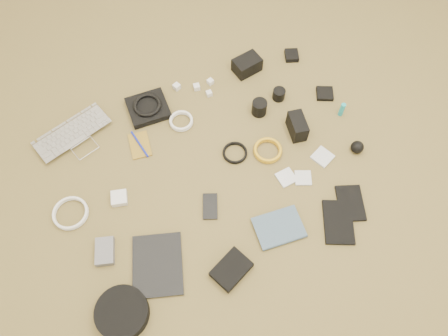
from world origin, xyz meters
name	(u,v)px	position (x,y,z in m)	size (l,w,h in m)	color
laptop	(78,140)	(-0.51, 0.38, 0.01)	(0.35, 0.24, 0.03)	#B4B5B9
headphone_pouch	(148,108)	(-0.16, 0.42, 0.02)	(0.19, 0.17, 0.03)	black
headphones	(147,105)	(-0.16, 0.42, 0.04)	(0.13, 0.13, 0.02)	black
charger_a	(177,87)	(0.01, 0.49, 0.01)	(0.03, 0.03, 0.03)	silver
charger_b	(197,87)	(0.10, 0.45, 0.01)	(0.03, 0.03, 0.03)	silver
charger_c	(210,82)	(0.18, 0.46, 0.01)	(0.03, 0.03, 0.03)	silver
charger_d	(209,93)	(0.15, 0.39, 0.01)	(0.03, 0.03, 0.02)	silver
dslr_camera	(247,65)	(0.38, 0.47, 0.04)	(0.13, 0.09, 0.08)	black
lens_pouch	(292,55)	(0.63, 0.45, 0.01)	(0.07, 0.08, 0.03)	black
notebook_olive	(140,145)	(-0.26, 0.25, 0.00)	(0.09, 0.14, 0.01)	olive
pen_blue	(140,144)	(-0.26, 0.25, 0.01)	(0.01, 0.01, 0.16)	#1420A5
cable_white_a	(181,122)	(-0.04, 0.29, 0.01)	(0.11, 0.11, 0.01)	white
lens_a	(259,108)	(0.33, 0.21, 0.04)	(0.07, 0.07, 0.08)	black
lens_b	(279,94)	(0.45, 0.25, 0.03)	(0.06, 0.06, 0.06)	black
card_reader	(325,94)	(0.67, 0.17, 0.01)	(0.08, 0.08, 0.02)	black
power_brick	(119,198)	(-0.42, 0.02, 0.01)	(0.07, 0.07, 0.03)	silver
cable_white_b	(71,214)	(-0.63, 0.04, 0.01)	(0.15, 0.15, 0.01)	white
cable_black	(235,153)	(0.13, 0.04, 0.01)	(0.11, 0.11, 0.01)	black
cable_yellow	(268,151)	(0.27, -0.01, 0.01)	(0.13, 0.13, 0.01)	gold
flash	(297,126)	(0.44, 0.04, 0.05)	(0.07, 0.12, 0.09)	black
lens_cleaner	(342,110)	(0.68, 0.04, 0.04)	(0.02, 0.02, 0.08)	#1AA0AA
battery_charger	(105,251)	(-0.54, -0.18, 0.02)	(0.07, 0.11, 0.03)	slate
tablet	(157,265)	(-0.36, -0.31, 0.01)	(0.20, 0.26, 0.01)	black
phone	(210,206)	(-0.07, -0.16, 0.00)	(0.06, 0.12, 0.01)	black
filter_case_left	(286,178)	(0.29, -0.16, 0.01)	(0.08, 0.08, 0.01)	silver
filter_case_mid	(303,178)	(0.35, -0.19, 0.00)	(0.07, 0.07, 0.01)	silver
filter_case_right	(323,157)	(0.49, -0.13, 0.01)	(0.08, 0.08, 0.01)	silver
air_blower	(357,147)	(0.64, -0.16, 0.03)	(0.06, 0.06, 0.06)	black
headphone_case	(122,313)	(-0.54, -0.44, 0.03)	(0.20, 0.20, 0.06)	black
drive_case	(231,269)	(-0.10, -0.45, 0.02)	(0.15, 0.11, 0.04)	black
paperback	(285,244)	(0.15, -0.44, 0.01)	(0.15, 0.20, 0.02)	#40576D
notebook_black_a	(338,222)	(0.39, -0.44, 0.01)	(0.12, 0.20, 0.01)	black
notebook_black_b	(350,203)	(0.48, -0.38, 0.01)	(0.11, 0.16, 0.01)	black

